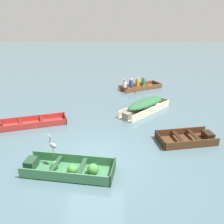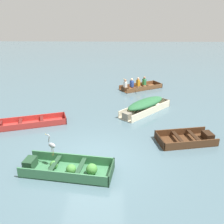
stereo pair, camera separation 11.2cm
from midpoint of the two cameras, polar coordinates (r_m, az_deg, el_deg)
The scene contains 7 objects.
ground_plane at distance 9.87m, azimuth -4.54°, elevation -10.84°, with size 80.00×80.00×0.00m, color #47606B.
dinghy_green_foreground at distance 9.21m, azimuth -10.33°, elevation -12.63°, with size 3.34×1.63×0.44m.
skiff_dark_varnish_near_moored at distance 11.55m, azimuth 16.84°, elevation -5.85°, with size 2.65×1.69×0.36m.
skiff_red_mid_moored at distance 13.25m, azimuth -18.75°, elevation -2.49°, with size 3.57×1.99×0.32m.
skiff_cream_far_moored at distance 14.20m, azimuth 7.36°, elevation 1.63°, with size 3.12×3.21×0.73m.
rowboat_wooden_brown_with_crew at distance 18.52m, azimuth 5.68°, elevation 5.90°, with size 3.27×2.69×0.88m.
heron_on_dinghy at distance 9.27m, azimuth -13.76°, elevation -7.30°, with size 0.42×0.31×0.84m.
Camera 1 is at (0.84, -8.24, 5.36)m, focal length 40.00 mm.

